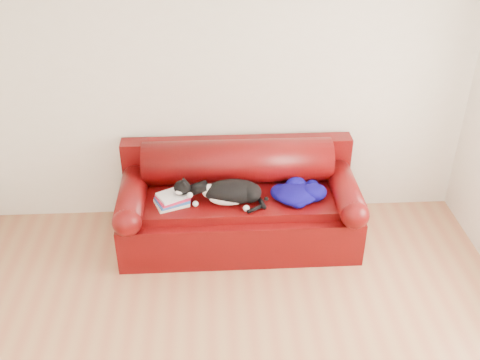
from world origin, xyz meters
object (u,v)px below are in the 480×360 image
object	(u,v)px
book_stack	(172,199)
cat	(231,192)
sofa_base	(239,218)
blanket	(298,192)

from	to	relation	value
book_stack	cat	size ratio (longest dim) A/B	0.47
sofa_base	blanket	xyz separation A→B (m)	(0.51, -0.10, 0.33)
cat	book_stack	bearing A→B (deg)	-166.60
sofa_base	book_stack	bearing A→B (deg)	-167.08
sofa_base	book_stack	size ratio (longest dim) A/B	6.56
book_stack	blanket	xyz separation A→B (m)	(1.09, 0.03, 0.01)
cat	blanket	xyz separation A→B (m)	(0.58, 0.02, -0.03)
sofa_base	cat	distance (m)	0.39
book_stack	blanket	distance (m)	1.09
cat	blanket	world-z (taller)	cat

